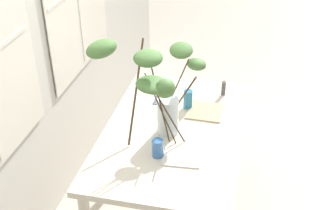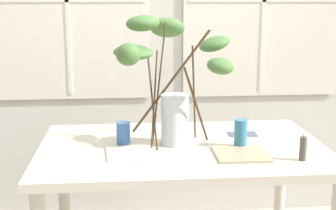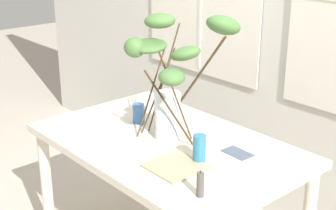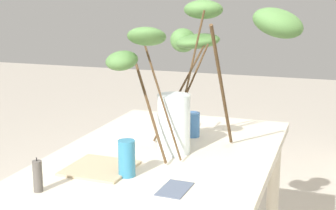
{
  "view_description": "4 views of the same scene",
  "coord_description": "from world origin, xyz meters",
  "px_view_note": "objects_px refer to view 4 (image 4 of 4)",
  "views": [
    {
      "loc": [
        -2.35,
        -0.48,
        2.47
      ],
      "look_at": [
        -0.04,
        0.03,
        0.99
      ],
      "focal_mm": 47.43,
      "sensor_mm": 36.0,
      "label": 1
    },
    {
      "loc": [
        -0.28,
        -2.29,
        1.51
      ],
      "look_at": [
        -0.06,
        0.09,
        0.97
      ],
      "focal_mm": 51.63,
      "sensor_mm": 36.0,
      "label": 2
    },
    {
      "loc": [
        1.82,
        -1.59,
        1.87
      ],
      "look_at": [
        -0.02,
        0.02,
        0.97
      ],
      "focal_mm": 53.52,
      "sensor_mm": 36.0,
      "label": 3
    },
    {
      "loc": [
        1.8,
        0.66,
        1.43
      ],
      "look_at": [
        -0.06,
        -0.0,
        0.98
      ],
      "focal_mm": 50.83,
      "sensor_mm": 36.0,
      "label": 4
    }
  ],
  "objects_px": {
    "drinking_glass_blue_right": "(127,158)",
    "pillar_candle": "(38,176)",
    "drinking_glass_blue_left": "(193,125)",
    "plate_square_right": "(100,168)",
    "vase_with_branches": "(196,64)",
    "plate_square_left": "(161,135)",
    "dining_table": "(164,175)"
  },
  "relations": [
    {
      "from": "drinking_glass_blue_left",
      "to": "plate_square_right",
      "type": "height_order",
      "value": "drinking_glass_blue_left"
    },
    {
      "from": "dining_table",
      "to": "drinking_glass_blue_right",
      "type": "height_order",
      "value": "drinking_glass_blue_right"
    },
    {
      "from": "vase_with_branches",
      "to": "pillar_candle",
      "type": "relative_size",
      "value": 6.19
    },
    {
      "from": "drinking_glass_blue_right",
      "to": "plate_square_right",
      "type": "bearing_deg",
      "value": -102.0
    },
    {
      "from": "drinking_glass_blue_right",
      "to": "pillar_candle",
      "type": "xyz_separation_m",
      "value": [
        0.23,
        -0.23,
        -0.01
      ]
    },
    {
      "from": "dining_table",
      "to": "plate_square_right",
      "type": "height_order",
      "value": "plate_square_right"
    },
    {
      "from": "plate_square_left",
      "to": "plate_square_right",
      "type": "height_order",
      "value": "plate_square_right"
    },
    {
      "from": "drinking_glass_blue_right",
      "to": "drinking_glass_blue_left",
      "type": "bearing_deg",
      "value": 171.96
    },
    {
      "from": "vase_with_branches",
      "to": "drinking_glass_blue_right",
      "type": "xyz_separation_m",
      "value": [
        0.36,
        -0.16,
        -0.31
      ]
    },
    {
      "from": "dining_table",
      "to": "plate_square_right",
      "type": "xyz_separation_m",
      "value": [
        0.26,
        -0.17,
        0.1
      ]
    },
    {
      "from": "plate_square_left",
      "to": "plate_square_right",
      "type": "relative_size",
      "value": 0.94
    },
    {
      "from": "dining_table",
      "to": "plate_square_right",
      "type": "distance_m",
      "value": 0.32
    },
    {
      "from": "vase_with_branches",
      "to": "drinking_glass_blue_right",
      "type": "distance_m",
      "value": 0.5
    },
    {
      "from": "vase_with_branches",
      "to": "plate_square_left",
      "type": "relative_size",
      "value": 3.3
    },
    {
      "from": "pillar_candle",
      "to": "dining_table",
      "type": "bearing_deg",
      "value": 152.79
    },
    {
      "from": "drinking_glass_blue_right",
      "to": "pillar_candle",
      "type": "distance_m",
      "value": 0.33
    },
    {
      "from": "plate_square_right",
      "to": "pillar_candle",
      "type": "xyz_separation_m",
      "value": [
        0.26,
        -0.1,
        0.05
      ]
    },
    {
      "from": "dining_table",
      "to": "pillar_candle",
      "type": "height_order",
      "value": "pillar_candle"
    },
    {
      "from": "drinking_glass_blue_right",
      "to": "plate_square_left",
      "type": "bearing_deg",
      "value": -173.23
    },
    {
      "from": "drinking_glass_blue_right",
      "to": "plate_square_left",
      "type": "xyz_separation_m",
      "value": [
        -0.54,
        -0.06,
        -0.06
      ]
    },
    {
      "from": "drinking_glass_blue_left",
      "to": "plate_square_left",
      "type": "distance_m",
      "value": 0.16
    },
    {
      "from": "pillar_candle",
      "to": "drinking_glass_blue_right",
      "type": "bearing_deg",
      "value": 136.15
    },
    {
      "from": "vase_with_branches",
      "to": "plate_square_right",
      "type": "relative_size",
      "value": 3.1
    },
    {
      "from": "plate_square_right",
      "to": "pillar_candle",
      "type": "distance_m",
      "value": 0.28
    },
    {
      "from": "vase_with_branches",
      "to": "plate_square_right",
      "type": "xyz_separation_m",
      "value": [
        0.33,
        -0.29,
        -0.37
      ]
    },
    {
      "from": "drinking_glass_blue_left",
      "to": "plate_square_right",
      "type": "xyz_separation_m",
      "value": [
        0.55,
        -0.21,
        -0.05
      ]
    },
    {
      "from": "drinking_glass_blue_left",
      "to": "vase_with_branches",
      "type": "bearing_deg",
      "value": 19.77
    },
    {
      "from": "vase_with_branches",
      "to": "drinking_glass_blue_left",
      "type": "relative_size",
      "value": 6.45
    },
    {
      "from": "drinking_glass_blue_left",
      "to": "pillar_candle",
      "type": "distance_m",
      "value": 0.87
    },
    {
      "from": "dining_table",
      "to": "plate_square_left",
      "type": "relative_size",
      "value": 6.2
    },
    {
      "from": "plate_square_left",
      "to": "drinking_glass_blue_left",
      "type": "bearing_deg",
      "value": 103.42
    },
    {
      "from": "plate_square_right",
      "to": "vase_with_branches",
      "type": "bearing_deg",
      "value": 138.76
    }
  ]
}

